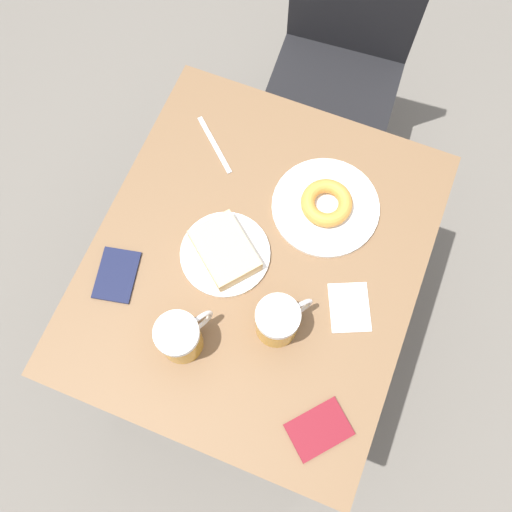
% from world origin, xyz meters
% --- Properties ---
extents(ground_plane, '(8.00, 8.00, 0.00)m').
position_xyz_m(ground_plane, '(0.00, 0.00, 0.00)').
color(ground_plane, '#666059').
extents(table, '(0.75, 0.88, 0.72)m').
position_xyz_m(table, '(0.00, 0.00, 0.65)').
color(table, brown).
rests_on(table, ground_plane).
extents(chair, '(0.43, 0.43, 0.87)m').
position_xyz_m(chair, '(-0.03, 0.80, 0.52)').
color(chair, black).
rests_on(chair, ground_plane).
extents(plate_with_cake, '(0.21, 0.21, 0.05)m').
position_xyz_m(plate_with_cake, '(-0.07, -0.02, 0.74)').
color(plate_with_cake, white).
rests_on(plate_with_cake, table).
extents(plate_with_donut, '(0.26, 0.26, 0.04)m').
position_xyz_m(plate_with_donut, '(0.11, 0.18, 0.74)').
color(plate_with_donut, white).
rests_on(plate_with_donut, table).
extents(beer_mug_left, '(0.10, 0.13, 0.12)m').
position_xyz_m(beer_mug_left, '(-0.08, -0.24, 0.78)').
color(beer_mug_left, '#C68C23').
rests_on(beer_mug_left, table).
extents(beer_mug_center, '(0.11, 0.12, 0.12)m').
position_xyz_m(beer_mug_center, '(0.10, -0.13, 0.78)').
color(beer_mug_center, '#C68C23').
rests_on(beer_mug_center, table).
extents(napkin_folded, '(0.13, 0.14, 0.00)m').
position_xyz_m(napkin_folded, '(0.24, -0.03, 0.72)').
color(napkin_folded, white).
rests_on(napkin_folded, table).
extents(fork, '(0.14, 0.13, 0.00)m').
position_xyz_m(fork, '(-0.21, 0.24, 0.72)').
color(fork, silver).
rests_on(fork, table).
extents(passport_near_edge, '(0.15, 0.15, 0.01)m').
position_xyz_m(passport_near_edge, '(0.27, -0.31, 0.72)').
color(passport_near_edge, maroon).
rests_on(passport_near_edge, table).
extents(passport_far_edge, '(0.11, 0.14, 0.01)m').
position_xyz_m(passport_far_edge, '(-0.28, -0.16, 0.72)').
color(passport_far_edge, '#141938').
rests_on(passport_far_edge, table).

